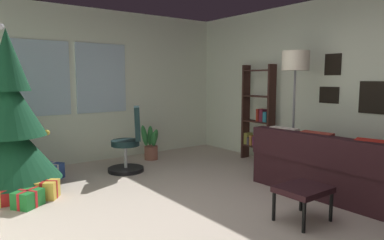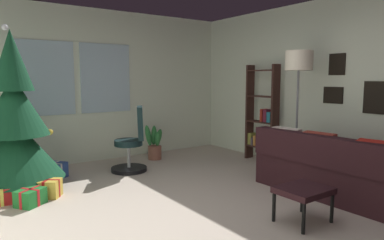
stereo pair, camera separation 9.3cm
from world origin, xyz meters
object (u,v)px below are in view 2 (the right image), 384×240
at_px(gift_box_green, 30,197).
at_px(office_chair, 132,146).
at_px(gift_box_gold, 48,188).
at_px(couch, 352,173).
at_px(footstool, 303,192).
at_px(holiday_tree, 15,126).
at_px(potted_plant, 154,145).
at_px(gift_box_blue, 53,171).
at_px(bookshelf, 262,119).
at_px(floor_lamp, 299,68).
at_px(gift_box_red, 1,196).

xyz_separation_m(gift_box_green, office_chair, (1.63, 0.70, 0.30)).
bearing_deg(gift_box_green, gift_box_gold, 38.65).
xyz_separation_m(couch, office_chair, (-1.73, 2.65, 0.11)).
xyz_separation_m(couch, footstool, (-1.19, -0.17, 0.03)).
relative_size(holiday_tree, potted_plant, 4.04).
relative_size(couch, footstool, 3.80).
relative_size(gift_box_green, potted_plant, 0.59).
xyz_separation_m(footstool, gift_box_green, (-2.18, 2.12, -0.22)).
relative_size(holiday_tree, gift_box_green, 6.82).
relative_size(footstool, office_chair, 0.50).
relative_size(gift_box_green, gift_box_blue, 0.84).
xyz_separation_m(office_chair, potted_plant, (0.70, 0.54, -0.14)).
relative_size(bookshelf, floor_lamp, 0.91).
bearing_deg(bookshelf, gift_box_green, 179.85).
bearing_deg(footstool, potted_plant, 87.35).
bearing_deg(footstool, bookshelf, 52.44).
height_order(gift_box_blue, floor_lamp, floor_lamp).
height_order(couch, gift_box_red, couch).
height_order(floor_lamp, potted_plant, floor_lamp).
bearing_deg(holiday_tree, couch, -37.71).
distance_m(footstool, office_chair, 2.87).
relative_size(couch, holiday_tree, 0.77).
bearing_deg(holiday_tree, footstool, -51.84).
relative_size(gift_box_gold, office_chair, 0.36).
relative_size(footstool, holiday_tree, 0.20).
distance_m(gift_box_gold, potted_plant, 2.35).
bearing_deg(office_chair, potted_plant, 37.65).
distance_m(bookshelf, floor_lamp, 1.36).
distance_m(gift_box_blue, bookshelf, 3.52).
distance_m(office_chair, floor_lamp, 2.78).
relative_size(holiday_tree, bookshelf, 1.50).
bearing_deg(gift_box_red, floor_lamp, -18.68).
bearing_deg(couch, floor_lamp, 84.29).
bearing_deg(gift_box_gold, gift_box_green, -141.35).
bearing_deg(gift_box_blue, bookshelf, -16.85).
bearing_deg(gift_box_green, potted_plant, 27.97).
bearing_deg(footstool, floor_lamp, 40.85).
distance_m(footstool, gift_box_blue, 3.55).
height_order(gift_box_gold, office_chair, office_chair).
bearing_deg(couch, gift_box_gold, 145.78).
bearing_deg(potted_plant, gift_box_gold, -153.37).
height_order(footstool, potted_plant, potted_plant).
bearing_deg(gift_box_green, gift_box_blue, 63.80).
xyz_separation_m(holiday_tree, gift_box_gold, (0.25, -0.48, -0.74)).
xyz_separation_m(couch, potted_plant, (-1.04, 3.18, -0.03)).
height_order(gift_box_red, gift_box_green, gift_box_red).
bearing_deg(floor_lamp, couch, -95.71).
bearing_deg(bookshelf, potted_plant, 139.63).
distance_m(gift_box_gold, floor_lamp, 3.75).
xyz_separation_m(couch, gift_box_red, (-3.63, 2.20, -0.19)).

